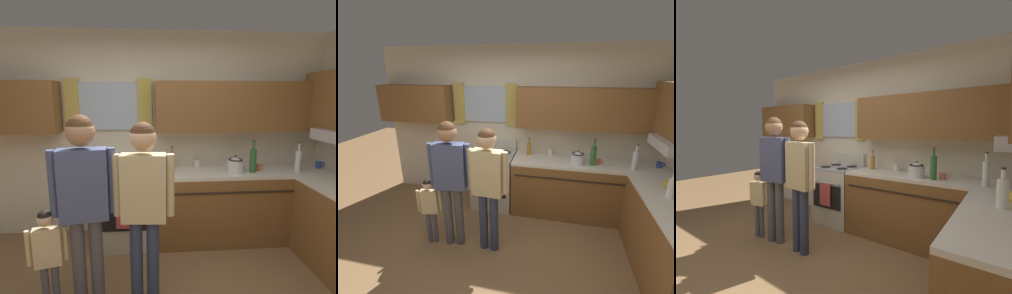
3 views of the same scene
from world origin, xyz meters
The scene contains 15 objects.
ground_plane centered at (0.00, 0.00, 0.00)m, with size 12.00×12.00×0.00m, color olive.
back_wall_unit centered at (0.05, 1.82, 1.44)m, with size 4.60×0.42×2.60m.
kitchen_counter_run centered at (1.51, 1.11, 0.45)m, with size 2.22×2.12×0.90m.
stove_oven centered at (-0.27, 1.54, 0.47)m, with size 0.66×0.67×1.10m.
bottle_tall_clear centered at (1.79, 1.39, 1.04)m, with size 0.07×0.07×0.37m.
bottle_milk_white centered at (1.96, 0.66, 1.02)m, with size 0.08×0.08×0.31m.
bottle_oil_amber centered at (0.29, 1.66, 1.01)m, with size 0.06×0.06×0.29m.
bottle_wine_green centered at (1.25, 1.42, 1.05)m, with size 0.08×0.08×0.39m.
mug_ceramic_white centered at (0.64, 1.75, 0.95)m, with size 0.13×0.08×0.09m.
cup_terracotta centered at (1.35, 1.49, 0.94)m, with size 0.11×0.07×0.08m.
mug_cobalt_blue centered at (2.17, 1.53, 0.94)m, with size 0.11×0.07×0.08m.
stovetop_kettle centered at (1.04, 1.44, 1.00)m, with size 0.27×0.20×0.21m.
adult_holding_child centered at (-0.53, 0.48, 1.05)m, with size 0.51×0.23×1.67m.
adult_in_plaid centered at (-0.05, 0.48, 1.01)m, with size 0.50×0.22×1.61m.
small_child centered at (-0.83, 0.43, 0.58)m, with size 0.31×0.13×0.93m.
Camera 2 is at (0.70, -1.91, 2.22)m, focal length 24.86 mm.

